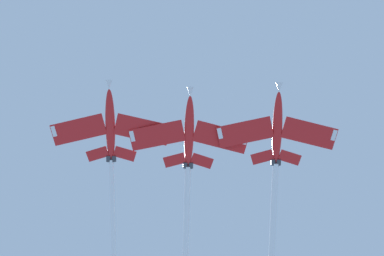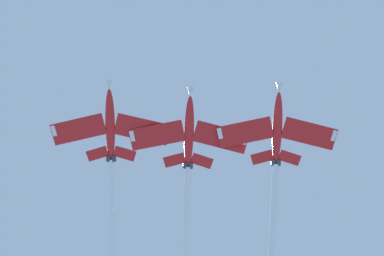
# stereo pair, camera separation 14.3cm
# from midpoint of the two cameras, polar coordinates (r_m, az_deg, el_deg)

# --- Properties ---
(jet_inner_left) EXTENTS (31.96, 41.17, 12.05)m
(jet_inner_left) POSITION_cam_midpoint_polar(r_m,az_deg,el_deg) (113.83, 7.04, -5.62)
(jet_inner_left) COLOR red
(jet_centre) EXTENTS (31.99, 40.34, 10.72)m
(jet_centre) POSITION_cam_midpoint_polar(r_m,az_deg,el_deg) (113.90, -0.37, -5.64)
(jet_centre) COLOR red
(jet_inner_right) EXTENTS (31.30, 41.67, 10.83)m
(jet_inner_right) POSITION_cam_midpoint_polar(r_m,az_deg,el_deg) (113.85, -6.80, -3.67)
(jet_inner_right) COLOR red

